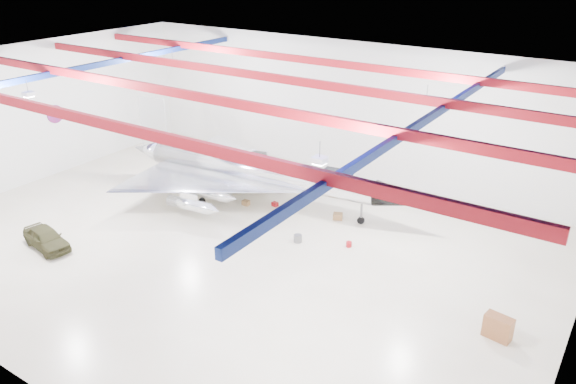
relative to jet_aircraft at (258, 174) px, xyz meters
The scene contains 17 objects.
floor 6.90m from the jet_aircraft, 69.33° to the right, with size 40.00×40.00×0.00m, color #C1B59A.
wall_back 9.74m from the jet_aircraft, 75.50° to the left, with size 40.00×40.00×0.00m, color silver.
wall_left 19.00m from the jet_aircraft, 160.98° to the right, with size 30.00×30.00×0.00m, color silver.
ceiling 10.90m from the jet_aircraft, 69.33° to the right, with size 40.00×40.00×0.00m, color #0A0F38.
ceiling_structure 10.37m from the jet_aircraft, 69.33° to the right, with size 39.50×29.50×1.08m.
wall_roundel 18.31m from the jet_aircraft, 166.91° to the right, with size 1.50×1.50×0.10m, color #B21414.
jet_aircraft is the anchor object (origin of this frame).
jeep 14.99m from the jet_aircraft, 118.20° to the right, with size 1.62×4.03×1.37m, color #36351B.
desk 20.41m from the jet_aircraft, 18.32° to the right, with size 1.35×0.68×1.24m, color brown.
crate_ply 2.35m from the jet_aircraft, 112.52° to the right, with size 0.52×0.42×0.36m, color olive.
toolbox_red 2.58m from the jet_aircraft, ahead, with size 0.43×0.35×0.30m, color maroon.
engine_drum 7.18m from the jet_aircraft, 31.65° to the right, with size 0.55×0.55×0.49m, color #59595B.
parts_bin 6.79m from the jet_aircraft, ahead, with size 0.65×0.52×0.45m, color olive.
crate_small 4.44m from the jet_aircraft, 145.90° to the left, with size 0.33×0.27×0.23m, color #59595B.
tool_chest 9.47m from the jet_aircraft, 14.63° to the right, with size 0.38×0.38×0.34m, color maroon.
oil_barrel 3.41m from the jet_aircraft, 21.02° to the right, with size 0.49×0.40×0.35m, color olive.
spares_box 6.37m from the jet_aircraft, 45.09° to the left, with size 0.40×0.40×0.36m, color #59595B.
Camera 1 is at (20.87, -24.66, 17.77)m, focal length 35.00 mm.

